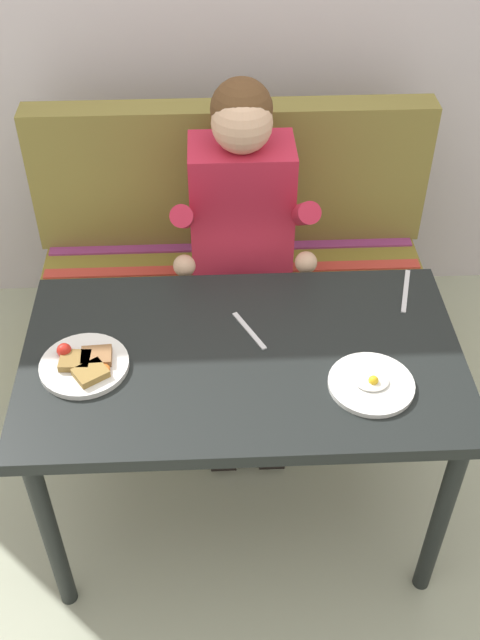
% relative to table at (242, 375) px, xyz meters
% --- Properties ---
extents(ground_plane, '(8.00, 8.00, 0.00)m').
position_rel_table_xyz_m(ground_plane, '(0.00, 0.00, -0.65)').
color(ground_plane, '#A9AF95').
extents(table, '(1.20, 0.70, 0.73)m').
position_rel_table_xyz_m(table, '(0.00, 0.00, 0.00)').
color(table, black).
rests_on(table, ground).
extents(couch, '(1.44, 0.56, 1.00)m').
position_rel_table_xyz_m(couch, '(0.00, 0.76, -0.32)').
color(couch, olive).
rests_on(couch, ground).
extents(person, '(0.45, 0.61, 1.21)m').
position_rel_table_xyz_m(person, '(0.03, 0.59, 0.09)').
color(person, '#C3243D').
rests_on(person, ground).
extents(plate_breakfast, '(0.24, 0.24, 0.05)m').
position_rel_table_xyz_m(plate_breakfast, '(-0.42, -0.04, 0.10)').
color(plate_breakfast, white).
rests_on(plate_breakfast, table).
extents(plate_eggs, '(0.22, 0.22, 0.04)m').
position_rel_table_xyz_m(plate_eggs, '(0.33, -0.13, 0.09)').
color(plate_eggs, white).
rests_on(plate_eggs, table).
extents(fork, '(0.09, 0.16, 0.00)m').
position_rel_table_xyz_m(fork, '(0.02, 0.09, 0.08)').
color(fork, silver).
rests_on(fork, table).
extents(knife, '(0.07, 0.20, 0.00)m').
position_rel_table_xyz_m(knife, '(0.50, 0.24, 0.08)').
color(knife, silver).
rests_on(knife, table).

